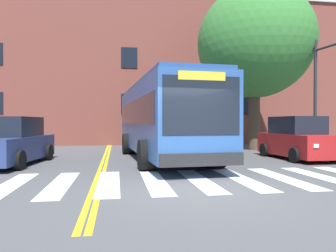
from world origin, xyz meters
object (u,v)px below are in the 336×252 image
car_grey_behind_bus (154,130)px  traffic_light_near_corner (336,74)px  city_bus (162,118)px  street_tree_curbside_large (254,42)px  car_navy_near_lane (9,143)px  car_red_far_lane (297,139)px

car_grey_behind_bus → traffic_light_near_corner: traffic_light_near_corner is taller
city_bus → traffic_light_near_corner: 8.32m
car_grey_behind_bus → street_tree_curbside_large: street_tree_curbside_large is taller
car_navy_near_lane → car_grey_behind_bus: bearing=57.6°
traffic_light_near_corner → street_tree_curbside_large: 5.14m
car_navy_near_lane → car_red_far_lane: car_red_far_lane is taller
traffic_light_near_corner → street_tree_curbside_large: size_ratio=0.61×
car_grey_behind_bus → traffic_light_near_corner: 12.30m
car_navy_near_lane → car_grey_behind_bus: (6.52, 10.29, 0.23)m
car_navy_near_lane → car_red_far_lane: 11.53m
car_red_far_lane → car_grey_behind_bus: (-5.00, 10.20, 0.20)m
city_bus → car_navy_near_lane: size_ratio=2.25×
city_bus → car_navy_near_lane: city_bus is taller
traffic_light_near_corner → street_tree_curbside_large: bearing=119.1°
car_grey_behind_bus → street_tree_curbside_large: 9.07m
city_bus → car_navy_near_lane: 6.02m
car_grey_behind_bus → traffic_light_near_corner: bearing=-52.0°
city_bus → street_tree_curbside_large: size_ratio=1.16×
car_grey_behind_bus → traffic_light_near_corner: size_ratio=0.92×
car_red_far_lane → traffic_light_near_corner: 3.85m
car_red_far_lane → traffic_light_near_corner: traffic_light_near_corner is taller
car_red_far_lane → street_tree_curbside_large: bearing=88.1°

